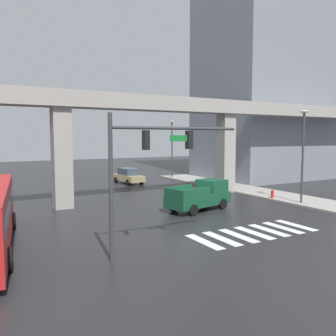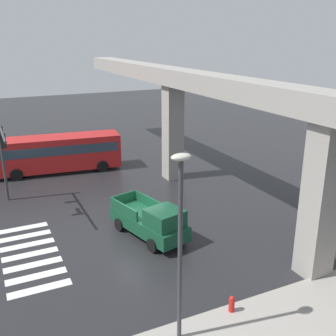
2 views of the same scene
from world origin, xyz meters
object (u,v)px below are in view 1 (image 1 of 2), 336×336
Objects in this scene: street_lamp_near_corner at (303,146)px; street_lamp_far_north at (172,142)px; traffic_signal_mast at (148,156)px; street_lamp_mid_block at (222,143)px; fire_hydrant at (272,195)px; pickup_truck at (201,196)px; sedan_tan at (128,176)px.

street_lamp_near_corner and street_lamp_far_north have the same top height.
street_lamp_near_corner reaches higher than traffic_signal_mast.
street_lamp_mid_block is (0.00, 9.89, 0.00)m from street_lamp_near_corner.
fire_hydrant is at bearing 98.81° from street_lamp_near_corner.
street_lamp_near_corner is at bearing -16.08° from pickup_truck.
street_lamp_near_corner is at bearing -81.19° from fire_hydrant.
street_lamp_far_north reaches higher than sedan_tan.
street_lamp_far_north is at bearing 58.02° from traffic_signal_mast.
sedan_tan is 0.62× the size of street_lamp_mid_block.
fire_hydrant is at bearing 25.59° from traffic_signal_mast.
street_lamp_near_corner is at bearing -90.00° from street_lamp_mid_block.
street_lamp_near_corner reaches higher than fire_hydrant.
fire_hydrant is (6.50, -15.27, -0.42)m from sedan_tan.
street_lamp_far_north is (6.90, 2.17, 3.70)m from sedan_tan.
street_lamp_near_corner is (7.80, -2.25, 3.57)m from pickup_truck.
sedan_tan is at bearing 111.12° from street_lamp_near_corner.
traffic_signal_mast is 16.03m from street_lamp_near_corner.
traffic_signal_mast is 7.64× the size of fire_hydrant.
sedan_tan is 8.12m from street_lamp_far_north.
street_lamp_mid_block reaches higher than sedan_tan.
fire_hydrant is (-0.40, -17.44, -4.13)m from street_lamp_far_north.
pickup_truck is at bearing 42.09° from traffic_signal_mast.
pickup_truck is 8.86m from street_lamp_near_corner.
sedan_tan is at bearing 69.33° from traffic_signal_mast.
traffic_signal_mast reaches higher than sedan_tan.
street_lamp_near_corner is at bearing 16.62° from traffic_signal_mast.
street_lamp_mid_block is 10.13m from street_lamp_far_north.
street_lamp_near_corner is (6.90, -17.85, 3.70)m from sedan_tan.
sedan_tan is 11.16m from street_lamp_mid_block.
pickup_truck is 7.43m from fire_hydrant.
traffic_signal_mast is at bearing -110.67° from sedan_tan.
traffic_signal_mast is 17.05m from fire_hydrant.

